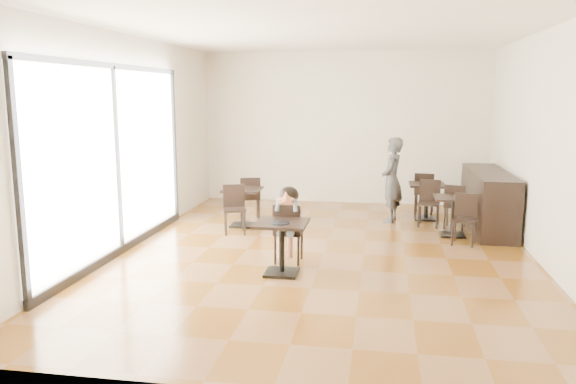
% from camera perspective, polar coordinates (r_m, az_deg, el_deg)
% --- Properties ---
extents(floor, '(6.00, 8.00, 0.01)m').
position_cam_1_polar(floor, '(8.36, 3.66, -6.18)').
color(floor, brown).
rests_on(floor, ground).
extents(ceiling, '(6.00, 8.00, 0.01)m').
position_cam_1_polar(ceiling, '(8.08, 3.92, 16.20)').
color(ceiling, white).
rests_on(ceiling, floor).
extents(wall_back, '(6.00, 0.01, 3.20)m').
position_cam_1_polar(wall_back, '(12.04, 5.70, 6.49)').
color(wall_back, silver).
rests_on(wall_back, floor).
extents(wall_front, '(6.00, 0.01, 3.20)m').
position_cam_1_polar(wall_front, '(4.13, -1.77, -0.08)').
color(wall_front, silver).
rests_on(wall_front, floor).
extents(wall_left, '(0.01, 8.00, 3.20)m').
position_cam_1_polar(wall_left, '(8.87, -15.95, 4.93)').
color(wall_left, silver).
rests_on(wall_left, floor).
extents(wall_right, '(0.01, 8.00, 3.20)m').
position_cam_1_polar(wall_right, '(8.32, 24.87, 4.08)').
color(wall_right, silver).
rests_on(wall_right, floor).
extents(storefront_window, '(0.04, 4.50, 2.60)m').
position_cam_1_polar(storefront_window, '(8.43, -17.15, 3.26)').
color(storefront_window, white).
rests_on(storefront_window, floor).
extents(child_table, '(0.66, 0.66, 0.70)m').
position_cam_1_polar(child_table, '(7.29, -0.65, -5.72)').
color(child_table, black).
rests_on(child_table, floor).
extents(child_chair, '(0.38, 0.38, 0.84)m').
position_cam_1_polar(child_chair, '(7.80, 0.06, -4.14)').
color(child_chair, black).
rests_on(child_chair, floor).
extents(child, '(0.38, 0.53, 1.06)m').
position_cam_1_polar(child, '(7.77, 0.06, -3.36)').
color(child, gray).
rests_on(child, child_chair).
extents(plate, '(0.24, 0.24, 0.01)m').
position_cam_1_polar(plate, '(7.11, -0.80, -3.17)').
color(plate, black).
rests_on(plate, child_table).
extents(pizza_slice, '(0.25, 0.19, 0.06)m').
position_cam_1_polar(pizza_slice, '(7.51, -0.18, -0.82)').
color(pizza_slice, '#EEB072').
rests_on(pizza_slice, child).
extents(adult_patron, '(0.45, 0.61, 1.55)m').
position_cam_1_polar(adult_patron, '(10.36, 10.51, 1.21)').
color(adult_patron, '#3F3F44').
rests_on(adult_patron, floor).
extents(cafe_table_mid, '(0.75, 0.75, 0.65)m').
position_cam_1_polar(cafe_table_mid, '(9.63, 16.41, -2.39)').
color(cafe_table_mid, black).
rests_on(cafe_table_mid, floor).
extents(cafe_table_left, '(0.80, 0.80, 0.67)m').
position_cam_1_polar(cafe_table_left, '(9.95, -4.63, -1.57)').
color(cafe_table_left, black).
rests_on(cafe_table_left, floor).
extents(cafe_table_back, '(0.73, 0.73, 0.67)m').
position_cam_1_polar(cafe_table_back, '(10.76, 13.87, -0.95)').
color(cafe_table_back, black).
rests_on(cafe_table_back, floor).
extents(chair_mid_a, '(0.43, 0.43, 0.78)m').
position_cam_1_polar(chair_mid_a, '(10.17, 16.64, -1.38)').
color(chair_mid_a, black).
rests_on(chair_mid_a, floor).
extents(chair_mid_b, '(0.43, 0.43, 0.78)m').
position_cam_1_polar(chair_mid_b, '(9.10, 17.48, -2.73)').
color(chair_mid_b, black).
rests_on(chair_mid_b, floor).
extents(chair_left_a, '(0.46, 0.46, 0.81)m').
position_cam_1_polar(chair_left_a, '(10.46, -3.91, -0.61)').
color(chair_left_a, black).
rests_on(chair_left_a, floor).
extents(chair_left_b, '(0.46, 0.46, 0.81)m').
position_cam_1_polar(chair_left_b, '(9.41, -5.45, -1.82)').
color(chair_left_b, black).
rests_on(chair_left_b, floor).
extents(chair_back_a, '(0.42, 0.42, 0.81)m').
position_cam_1_polar(chair_back_a, '(11.29, 13.68, -0.09)').
color(chair_back_a, black).
rests_on(chair_back_a, floor).
extents(chair_back_b, '(0.42, 0.42, 0.81)m').
position_cam_1_polar(chair_back_b, '(10.21, 14.12, -1.15)').
color(chair_back_b, black).
rests_on(chair_back_b, floor).
extents(service_counter, '(0.60, 2.40, 1.00)m').
position_cam_1_polar(service_counter, '(10.32, 19.67, -0.78)').
color(service_counter, black).
rests_on(service_counter, floor).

